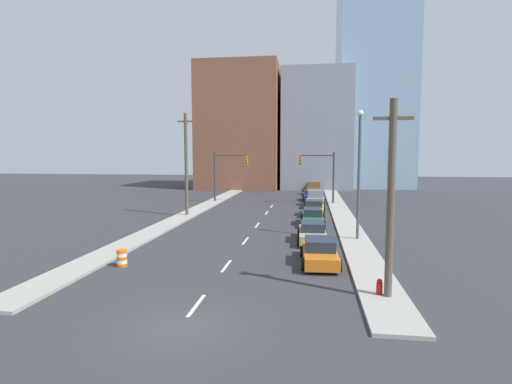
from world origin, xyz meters
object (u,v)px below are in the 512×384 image
(sedan_orange, at_px, (320,252))
(sedan_blue, at_px, (310,196))
(fire_hydrant, at_px, (379,288))
(street_lamp, at_px, (359,167))
(utility_pole_left_mid, at_px, (186,164))
(pickup_truck_gray, at_px, (316,200))
(pickup_truck_brown, at_px, (314,190))
(traffic_signal_left, at_px, (224,170))
(sedan_tan, at_px, (312,233))
(sedan_navy, at_px, (313,187))
(utility_pole_right_near, at_px, (391,198))
(sedan_yellow, at_px, (314,208))
(traffic_signal_right, at_px, (324,171))
(traffic_barrel, at_px, (122,258))
(sedan_green, at_px, (313,217))

(sedan_orange, xyz_separation_m, sedan_blue, (-0.60, 30.82, -0.02))
(fire_hydrant, xyz_separation_m, sedan_blue, (-3.04, 35.90, 0.22))
(street_lamp, bearing_deg, utility_pole_left_mid, 149.38)
(pickup_truck_gray, relative_size, pickup_truck_brown, 1.09)
(traffic_signal_left, bearing_deg, sedan_tan, -62.74)
(sedan_navy, bearing_deg, sedan_tan, -88.12)
(utility_pole_right_near, bearing_deg, sedan_yellow, 97.25)
(sedan_yellow, relative_size, pickup_truck_brown, 0.84)
(traffic_signal_right, xyz_separation_m, sedan_navy, (-1.22, 17.55, -3.46))
(fire_hydrant, bearing_deg, sedan_tan, 104.84)
(pickup_truck_brown, bearing_deg, fire_hydrant, -88.06)
(traffic_signal_right, relative_size, sedan_tan, 1.33)
(traffic_barrel, xyz_separation_m, sedan_blue, (10.16, 32.93, 0.16))
(pickup_truck_gray, distance_m, sedan_blue, 5.89)
(utility_pole_right_near, xyz_separation_m, sedan_green, (-3.12, 17.66, -3.66))
(traffic_barrel, height_order, pickup_truck_brown, pickup_truck_brown)
(fire_hydrant, height_order, pickup_truck_gray, pickup_truck_gray)
(pickup_truck_gray, relative_size, sedan_navy, 1.25)
(sedan_tan, relative_size, sedan_yellow, 1.02)
(traffic_signal_right, bearing_deg, sedan_tan, -93.61)
(pickup_truck_brown, height_order, sedan_navy, pickup_truck_brown)
(sedan_tan, height_order, sedan_navy, sedan_navy)
(sedan_blue, height_order, sedan_navy, sedan_navy)
(traffic_signal_left, bearing_deg, utility_pole_right_near, -66.28)
(sedan_green, bearing_deg, sedan_yellow, 86.44)
(traffic_barrel, distance_m, sedan_tan, 12.92)
(sedan_yellow, bearing_deg, pickup_truck_gray, 91.02)
(pickup_truck_brown, bearing_deg, sedan_green, -92.01)
(traffic_signal_left, relative_size, sedan_navy, 1.31)
(traffic_signal_right, height_order, pickup_truck_brown, traffic_signal_right)
(street_lamp, xyz_separation_m, pickup_truck_gray, (-2.77, 18.65, -4.52))
(traffic_signal_right, bearing_deg, sedan_blue, 112.78)
(sedan_yellow, bearing_deg, traffic_signal_right, 85.54)
(traffic_barrel, bearing_deg, pickup_truck_gray, 68.29)
(fire_hydrant, bearing_deg, sedan_orange, 115.67)
(sedan_green, bearing_deg, utility_pole_left_mid, 164.34)
(utility_pole_right_near, bearing_deg, traffic_barrel, 166.84)
(utility_pole_right_near, xyz_separation_m, sedan_blue, (-3.36, 36.09, -3.69))
(traffic_signal_left, height_order, fire_hydrant, traffic_signal_left)
(utility_pole_right_near, distance_m, pickup_truck_brown, 43.63)
(traffic_barrel, xyz_separation_m, sedan_yellow, (10.58, 19.96, 0.22))
(pickup_truck_gray, xyz_separation_m, sedan_blue, (-0.62, 5.86, -0.12))
(traffic_signal_right, xyz_separation_m, traffic_barrel, (-11.73, -29.19, -3.65))
(traffic_signal_left, relative_size, sedan_tan, 1.33)
(fire_hydrant, xyz_separation_m, pickup_truck_brown, (-2.54, 43.20, 0.39))
(sedan_green, xyz_separation_m, pickup_truck_gray, (0.38, 12.57, 0.09))
(utility_pole_right_near, distance_m, sedan_green, 18.31)
(sedan_orange, xyz_separation_m, sedan_green, (-0.36, 12.40, 0.01))
(traffic_barrel, relative_size, sedan_yellow, 0.20)
(sedan_blue, bearing_deg, sedan_orange, -90.42)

